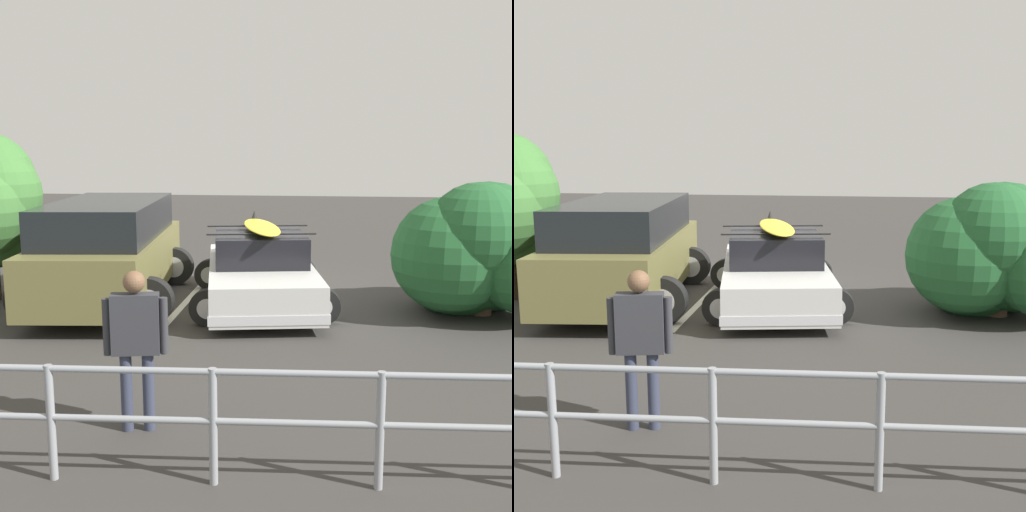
# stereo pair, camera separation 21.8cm
# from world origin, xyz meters

# --- Properties ---
(ground_plane) EXTENTS (44.00, 44.00, 0.02)m
(ground_plane) POSITION_xyz_m (0.00, 0.00, -0.01)
(ground_plane) COLOR #383533
(ground_plane) RESTS_ON ground
(parking_stripe) EXTENTS (0.12, 3.66, 0.00)m
(parking_stripe) POSITION_xyz_m (1.16, 0.69, 0.00)
(parking_stripe) COLOR silver
(parking_stripe) RESTS_ON ground
(sedan_car) EXTENTS (2.70, 4.26, 1.52)m
(sedan_car) POSITION_xyz_m (-0.13, 0.65, 0.58)
(sedan_car) COLOR silver
(sedan_car) RESTS_ON ground
(suv_car) EXTENTS (2.86, 4.89, 1.76)m
(suv_car) POSITION_xyz_m (2.46, 0.75, 0.91)
(suv_car) COLOR brown
(suv_car) RESTS_ON ground
(person_bystander) EXTENTS (0.60, 0.26, 1.57)m
(person_bystander) POSITION_xyz_m (0.50, 5.64, 0.94)
(person_bystander) COLOR #33384C
(person_bystander) RESTS_ON ground
(railing_fence) EXTENTS (9.33, 0.59, 0.98)m
(railing_fence) POSITION_xyz_m (0.27, 6.58, 0.65)
(railing_fence) COLOR gray
(railing_fence) RESTS_ON ground
(bush_near_left) EXTENTS (2.91, 2.80, 2.26)m
(bush_near_left) POSITION_xyz_m (-3.69, 0.87, 1.01)
(bush_near_left) COLOR #4C3828
(bush_near_left) RESTS_ON ground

